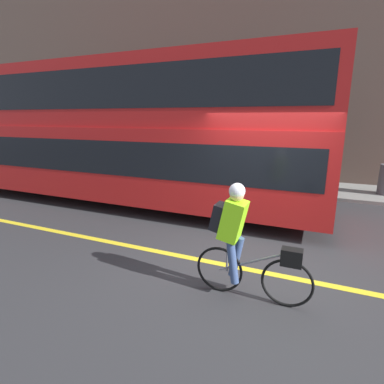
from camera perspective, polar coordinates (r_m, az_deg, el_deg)
ground_plane at (r=5.26m, az=10.72°, el=-13.54°), size 80.00×80.00×0.00m
road_center_line at (r=5.13m, az=10.34°, el=-14.23°), size 50.00×0.14×0.01m
sidewalk_curb at (r=11.00m, az=17.90°, el=0.98°), size 60.00×2.42×0.10m
building_facade at (r=12.26m, az=20.25°, el=22.39°), size 60.00×0.30×8.71m
bus at (r=8.70m, az=-12.75°, el=11.72°), size 10.87×2.56×3.79m
cyclist_on_bike at (r=4.07m, az=9.28°, el=-8.55°), size 1.59×0.32×1.60m
street_sign_post at (r=11.05m, az=7.38°, el=9.24°), size 0.36×0.09×2.51m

